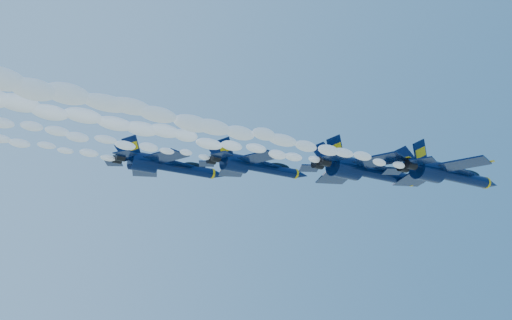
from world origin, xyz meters
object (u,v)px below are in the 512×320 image
jet_second (367,171)px  jet_fourth (166,165)px  jet_lead (447,174)px  jet_third (255,166)px

jet_second → jet_fourth: 28.70m
jet_lead → jet_second: (-8.05, 6.20, 0.72)m
jet_second → jet_third: bearing=128.6°
jet_second → jet_third: 15.86m
jet_fourth → jet_third: bearing=-39.7°
jet_lead → jet_third: 25.85m
jet_second → jet_fourth: bearing=133.9°
jet_third → jet_lead: bearing=-46.0°
jet_second → jet_fourth: (-19.79, 20.57, 3.01)m
jet_lead → jet_second: size_ratio=0.95×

